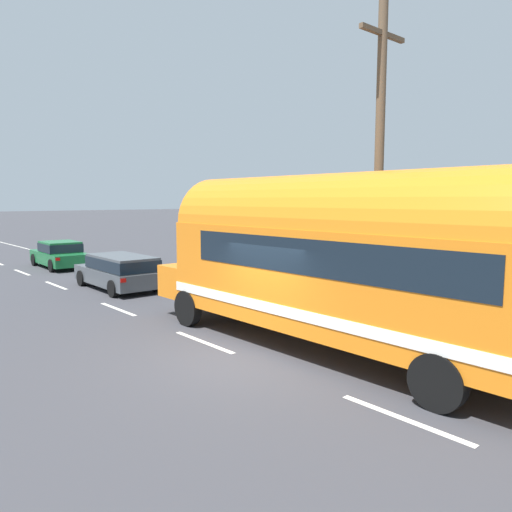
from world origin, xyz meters
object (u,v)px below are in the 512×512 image
(painted_bus, at_px, (350,256))
(car_second, at_px, (60,253))
(car_lead, at_px, (120,270))
(utility_pole, at_px, (379,165))

(painted_bus, distance_m, car_second, 19.11)
(car_lead, bearing_deg, car_second, 86.88)
(car_lead, bearing_deg, painted_bus, -88.90)
(utility_pole, distance_m, car_lead, 11.13)
(painted_bus, bearing_deg, car_second, 89.34)
(utility_pole, bearing_deg, painted_bus, -158.70)
(car_second, bearing_deg, painted_bus, -90.66)
(painted_bus, xyz_separation_m, car_second, (0.22, 19.05, -1.57))
(car_lead, xyz_separation_m, car_second, (0.43, 7.93, -0.06))
(car_lead, height_order, car_second, same)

